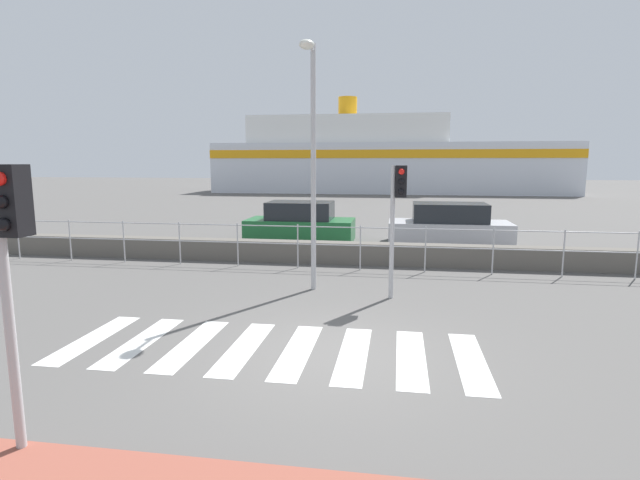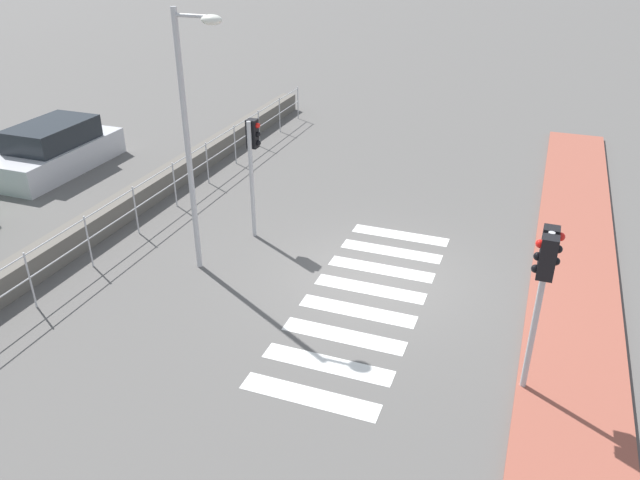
# 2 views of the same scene
# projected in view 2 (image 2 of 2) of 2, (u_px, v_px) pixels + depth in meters

# --- Properties ---
(ground_plane) EXTENTS (160.00, 160.00, 0.00)m
(ground_plane) POSITION_uv_depth(u_px,v_px,m) (377.00, 277.00, 13.81)
(ground_plane) COLOR #565451
(sidewalk_brick) EXTENTS (24.00, 1.80, 0.12)m
(sidewalk_brick) POSITION_uv_depth(u_px,v_px,m) (574.00, 311.00, 12.52)
(sidewalk_brick) COLOR #934C3D
(sidewalk_brick) RESTS_ON ground_plane
(crosswalk) EXTENTS (6.75, 2.40, 0.01)m
(crosswalk) POSITION_uv_depth(u_px,v_px,m) (364.00, 300.00, 13.00)
(crosswalk) COLOR silver
(crosswalk) RESTS_ON ground_plane
(seawall) EXTENTS (23.75, 0.55, 0.63)m
(seawall) POSITION_uv_depth(u_px,v_px,m) (108.00, 217.00, 15.84)
(seawall) COLOR #605B54
(seawall) RESTS_ON ground_plane
(harbor_fence) EXTENTS (21.41, 0.04, 1.26)m
(harbor_fence) POSITION_uv_depth(u_px,v_px,m) (135.00, 203.00, 15.34)
(harbor_fence) COLOR #B2B2B5
(harbor_fence) RESTS_ON ground_plane
(traffic_light_near) EXTENTS (0.58, 0.41, 2.99)m
(traffic_light_near) POSITION_uv_depth(u_px,v_px,m) (545.00, 269.00, 9.41)
(traffic_light_near) COLOR #B2B2B5
(traffic_light_near) RESTS_ON ground_plane
(traffic_light_far) EXTENTS (0.34, 0.32, 2.93)m
(traffic_light_far) POSITION_uv_depth(u_px,v_px,m) (253.00, 152.00, 14.70)
(traffic_light_far) COLOR #B2B2B5
(traffic_light_far) RESTS_ON ground_plane
(streetlamp) EXTENTS (0.32, 1.06, 5.61)m
(streetlamp) POSITION_uv_depth(u_px,v_px,m) (193.00, 117.00, 12.56)
(streetlamp) COLOR #B2B2B5
(streetlamp) RESTS_ON ground_plane
(parked_car_silver) EXTENTS (4.38, 1.90, 1.51)m
(parked_car_silver) POSITION_uv_depth(u_px,v_px,m) (55.00, 150.00, 19.35)
(parked_car_silver) COLOR #BCBCC1
(parked_car_silver) RESTS_ON ground_plane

